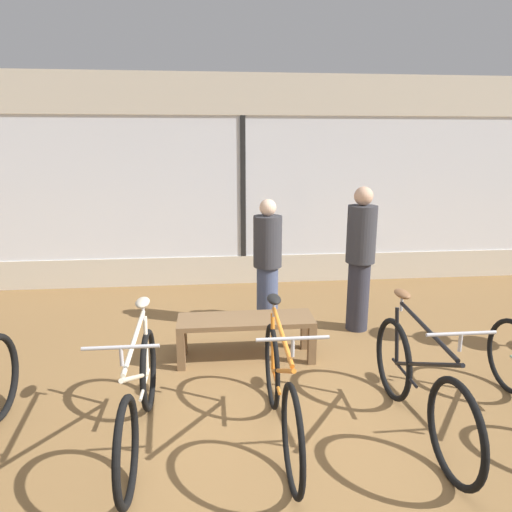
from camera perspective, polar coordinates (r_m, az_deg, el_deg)
ground_plane at (r=3.86m, az=2.94°, el=-20.83°), size 24.00×24.00×0.00m
shop_back_wall at (r=7.10m, az=-1.65°, el=9.40°), size 12.00×0.08×3.20m
bicycle_left at (r=3.61m, az=-14.40°, el=-16.81°), size 0.46×1.73×1.02m
bicycle_center at (r=3.56m, az=3.09°, el=-16.51°), size 0.46×1.71×1.04m
bicycle_right at (r=3.84m, az=19.72°, el=-14.96°), size 0.46×1.77×1.04m
display_bench at (r=4.76m, az=-1.28°, el=-8.66°), size 1.40×0.44×0.45m
customer_near_rack at (r=5.45m, az=1.45°, el=-0.74°), size 0.46×0.46×1.57m
customer_by_window at (r=5.48m, az=12.90°, el=-0.06°), size 0.47×0.47×1.72m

